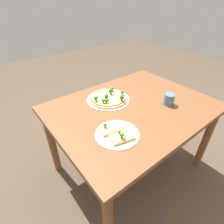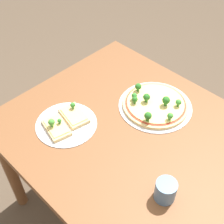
{
  "view_description": "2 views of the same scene",
  "coord_description": "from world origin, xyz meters",
  "px_view_note": "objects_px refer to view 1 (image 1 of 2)",
  "views": [
    {
      "loc": [
        -0.81,
        -0.78,
        1.41
      ],
      "look_at": [
        -0.19,
        0.01,
        0.72
      ],
      "focal_mm": 28.0,
      "sensor_mm": 36.0,
      "label": 1
    },
    {
      "loc": [
        0.5,
        -0.69,
        1.72
      ],
      "look_at": [
        -0.19,
        0.01,
        0.72
      ],
      "focal_mm": 50.0,
      "sensor_mm": 36.0,
      "label": 2
    }
  ],
  "objects_px": {
    "pizza_tray_slice": "(116,133)",
    "drinking_cup": "(169,99)",
    "dining_table": "(132,115)",
    "pizza_tray_whole": "(108,98)"
  },
  "relations": [
    {
      "from": "pizza_tray_slice",
      "to": "drinking_cup",
      "type": "distance_m",
      "value": 0.53
    },
    {
      "from": "drinking_cup",
      "to": "dining_table",
      "type": "bearing_deg",
      "value": 147.26
    },
    {
      "from": "pizza_tray_slice",
      "to": "drinking_cup",
      "type": "height_order",
      "value": "drinking_cup"
    },
    {
      "from": "dining_table",
      "to": "pizza_tray_slice",
      "type": "bearing_deg",
      "value": -150.18
    },
    {
      "from": "pizza_tray_slice",
      "to": "drinking_cup",
      "type": "bearing_deg",
      "value": 2.27
    },
    {
      "from": "dining_table",
      "to": "drinking_cup",
      "type": "xyz_separation_m",
      "value": [
        0.23,
        -0.15,
        0.13
      ]
    },
    {
      "from": "pizza_tray_whole",
      "to": "dining_table",
      "type": "bearing_deg",
      "value": -65.77
    },
    {
      "from": "drinking_cup",
      "to": "pizza_tray_slice",
      "type": "bearing_deg",
      "value": -177.73
    },
    {
      "from": "pizza_tray_slice",
      "to": "drinking_cup",
      "type": "relative_size",
      "value": 3.17
    },
    {
      "from": "pizza_tray_whole",
      "to": "pizza_tray_slice",
      "type": "distance_m",
      "value": 0.42
    }
  ]
}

